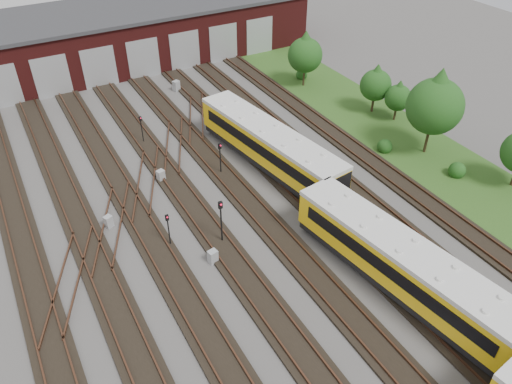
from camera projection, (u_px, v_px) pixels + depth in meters
ground at (278, 275)px, 32.51m from camera, size 120.00×120.00×0.00m
track_network at (271, 269)px, 32.79m from camera, size 30.40×70.00×0.33m
maintenance_shed at (101, 38)px, 58.43m from camera, size 51.00×12.50×6.35m
grass_verge at (395, 135)px, 46.92m from camera, size 8.00×55.00×0.05m
metro_train at (403, 266)px, 30.38m from camera, size 5.05×48.22×3.30m
signal_mast_0 at (168, 226)px, 33.75m from camera, size 0.23×0.22×2.73m
signal_mast_1 at (220, 154)px, 40.73m from camera, size 0.29×0.28×2.90m
signal_mast_2 at (141, 126)px, 44.75m from camera, size 0.24×0.23×2.69m
signal_mast_3 at (221, 217)px, 33.70m from camera, size 0.28×0.26×3.58m
relay_cabinet_0 at (109, 222)px, 36.11m from camera, size 0.70×0.66×0.94m
relay_cabinet_1 at (161, 176)px, 40.69m from camera, size 0.72×0.65×0.99m
relay_cabinet_2 at (213, 257)px, 33.17m from camera, size 0.68×0.60×1.00m
relay_cabinet_3 at (176, 86)px, 54.18m from camera, size 0.84×0.77×1.13m
relay_cabinet_4 at (253, 116)px, 48.91m from camera, size 0.66×0.59×0.94m
tree_0 at (305, 51)px, 53.19m from camera, size 3.73×3.73×6.19m
tree_1 at (398, 95)px, 47.62m from camera, size 2.54×2.54×4.21m
tree_2 at (436, 100)px, 41.45m from camera, size 4.79×4.79×7.94m
tree_3 at (376, 82)px, 48.66m from camera, size 3.08×3.08×5.10m
bush_0 at (458, 168)px, 41.17m from camera, size 1.42×1.42×1.42m
bush_1 at (385, 145)px, 44.24m from camera, size 1.35×1.35×1.35m
bush_2 at (302, 73)px, 56.71m from camera, size 1.29×1.29×1.29m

